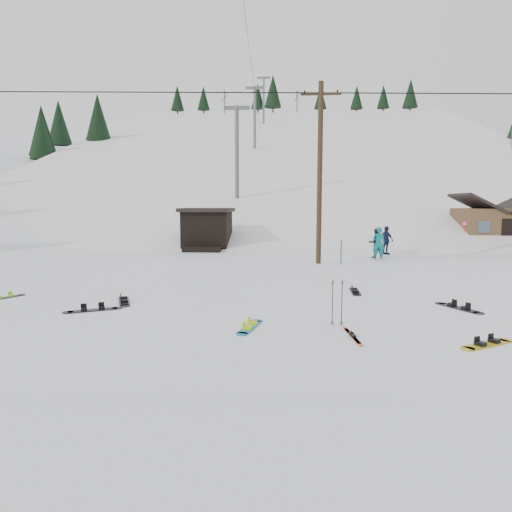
# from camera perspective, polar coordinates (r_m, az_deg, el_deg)

# --- Properties ---
(ground) EXTENTS (200.00, 200.00, 0.00)m
(ground) POSITION_cam_1_polar(r_m,az_deg,el_deg) (9.81, 1.06, -11.51)
(ground) COLOR white
(ground) RESTS_ON ground
(ski_slope) EXTENTS (60.00, 85.24, 65.97)m
(ski_slope) POSITION_cam_1_polar(r_m,az_deg,el_deg) (66.05, 3.66, -6.60)
(ski_slope) COLOR white
(ski_slope) RESTS_ON ground
(ridge_left) EXTENTS (47.54, 95.03, 58.38)m
(ridge_left) POSITION_cam_1_polar(r_m,az_deg,el_deg) (69.39, -27.83, -5.87)
(ridge_left) COLOR white
(ridge_left) RESTS_ON ground
(treeline_crest) EXTENTS (50.00, 6.00, 10.00)m
(treeline_crest) POSITION_cam_1_polar(r_m,az_deg,el_deg) (95.36, 3.89, 4.74)
(treeline_crest) COLOR black
(treeline_crest) RESTS_ON ski_slope
(utility_pole) EXTENTS (2.00, 0.26, 9.00)m
(utility_pole) POSITION_cam_1_polar(r_m,az_deg,el_deg) (23.42, 7.97, 10.52)
(utility_pole) COLOR #3A2819
(utility_pole) RESTS_ON ground
(trail_sign) EXTENTS (0.50, 0.09, 1.85)m
(trail_sign) POSITION_cam_1_polar(r_m,az_deg,el_deg) (23.10, 10.63, 2.07)
(trail_sign) COLOR #595B60
(trail_sign) RESTS_ON ground
(lift_hut) EXTENTS (3.40, 4.10, 2.75)m
(lift_hut) POSITION_cam_1_polar(r_m,az_deg,el_deg) (30.80, -6.13, 3.41)
(lift_hut) COLOR black
(lift_hut) RESTS_ON ground
(lift_tower_near) EXTENTS (2.20, 0.36, 8.00)m
(lift_tower_near) POSITION_cam_1_polar(r_m,az_deg,el_deg) (39.86, -2.40, 13.51)
(lift_tower_near) COLOR #595B60
(lift_tower_near) RESTS_ON ski_slope
(lift_tower_mid) EXTENTS (2.20, 0.36, 8.00)m
(lift_tower_mid) POSITION_cam_1_polar(r_m,az_deg,el_deg) (60.55, -0.16, 17.35)
(lift_tower_mid) COLOR #595B60
(lift_tower_mid) RESTS_ON ski_slope
(lift_tower_far) EXTENTS (2.20, 0.36, 8.00)m
(lift_tower_far) POSITION_cam_1_polar(r_m,az_deg,el_deg) (81.41, 0.96, 19.22)
(lift_tower_far) COLOR #595B60
(lift_tower_far) RESTS_ON ski_slope
(cabin) EXTENTS (5.39, 4.40, 3.77)m
(cabin) POSITION_cam_1_polar(r_m,az_deg,el_deg) (36.36, 27.73, 3.36)
(cabin) COLOR brown
(cabin) RESTS_ON ground
(hero_snowboard) EXTENTS (0.56, 1.51, 0.11)m
(hero_snowboard) POSITION_cam_1_polar(r_m,az_deg,el_deg) (11.37, -0.77, -8.81)
(hero_snowboard) COLOR teal
(hero_snowboard) RESTS_ON ground
(hero_skis) EXTENTS (0.29, 1.52, 0.08)m
(hero_skis) POSITION_cam_1_polar(r_m,az_deg,el_deg) (10.88, 11.95, -9.70)
(hero_skis) COLOR red
(hero_skis) RESTS_ON ground
(ski_poles) EXTENTS (0.31, 0.08, 1.14)m
(ski_poles) POSITION_cam_1_polar(r_m,az_deg,el_deg) (11.65, 10.11, -5.72)
(ski_poles) COLOR black
(ski_poles) RESTS_ON ground
(board_scatter_a) EXTENTS (1.48, 0.91, 0.11)m
(board_scatter_a) POSITION_cam_1_polar(r_m,az_deg,el_deg) (13.91, -19.72, -6.33)
(board_scatter_a) COLOR black
(board_scatter_a) RESTS_ON ground
(board_scatter_b) EXTENTS (0.81, 1.53, 0.11)m
(board_scatter_b) POSITION_cam_1_polar(r_m,az_deg,el_deg) (14.84, -16.17, -5.41)
(board_scatter_b) COLOR black
(board_scatter_b) RESTS_ON ground
(board_scatter_c) EXTENTS (0.78, 1.19, 0.09)m
(board_scatter_c) POSITION_cam_1_polar(r_m,az_deg,el_deg) (16.90, -28.86, -4.54)
(board_scatter_c) COLOR black
(board_scatter_c) RESTS_ON ground
(board_scatter_d) EXTENTS (0.96, 1.50, 0.12)m
(board_scatter_d) POSITION_cam_1_polar(r_m,az_deg,el_deg) (14.62, 24.01, -5.90)
(board_scatter_d) COLOR black
(board_scatter_d) RESTS_ON ground
(board_scatter_e) EXTENTS (1.38, 0.97, 0.11)m
(board_scatter_e) POSITION_cam_1_polar(r_m,az_deg,el_deg) (11.21, 26.93, -9.76)
(board_scatter_e) COLOR gold
(board_scatter_e) RESTS_ON ground
(board_scatter_f) EXTENTS (0.31, 1.50, 0.10)m
(board_scatter_f) POSITION_cam_1_polar(r_m,az_deg,el_deg) (16.18, 12.27, -4.32)
(board_scatter_f) COLOR black
(board_scatter_f) RESTS_ON ground
(skier_teal) EXTENTS (0.70, 0.51, 1.78)m
(skier_teal) POSITION_cam_1_polar(r_m,az_deg,el_deg) (25.67, 15.08, 1.54)
(skier_teal) COLOR #0D8082
(skier_teal) RESTS_ON ground
(skier_dark) EXTENTS (0.82, 0.65, 1.66)m
(skier_dark) POSITION_cam_1_polar(r_m,az_deg,el_deg) (26.55, 14.75, 1.58)
(skier_dark) COLOR black
(skier_dark) RESTS_ON ground
(skier_pink) EXTENTS (1.31, 0.96, 1.82)m
(skier_pink) POSITION_cam_1_polar(r_m,az_deg,el_deg) (34.39, 24.75, 2.41)
(skier_pink) COLOR #F85766
(skier_pink) RESTS_ON ground
(skier_navy) EXTENTS (0.94, 1.04, 1.70)m
(skier_navy) POSITION_cam_1_polar(r_m,az_deg,el_deg) (28.38, 15.97, 1.89)
(skier_navy) COLOR #161D38
(skier_navy) RESTS_ON ground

